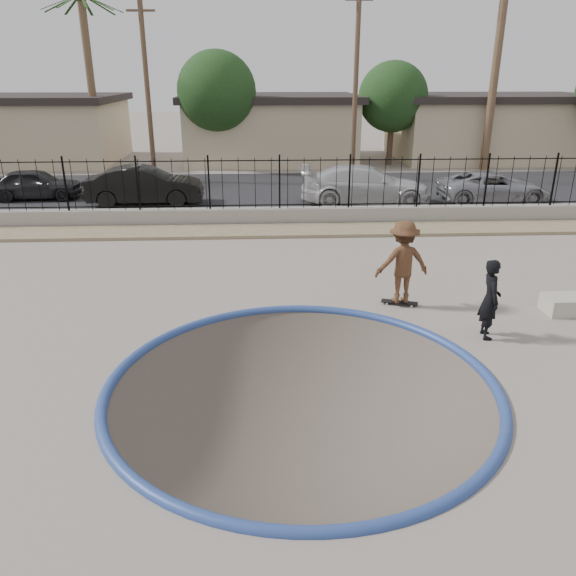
% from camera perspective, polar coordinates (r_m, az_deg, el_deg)
% --- Properties ---
extents(ground, '(120.00, 120.00, 2.20)m').
position_cam_1_polar(ground, '(22.55, -0.97, 4.89)').
color(ground, gray).
rests_on(ground, ground).
extents(bowl_pit, '(6.84, 6.84, 1.80)m').
position_cam_1_polar(bowl_pit, '(10.12, 1.43, -9.91)').
color(bowl_pit, '#4A4039').
rests_on(bowl_pit, ground).
extents(coping_ring, '(7.04, 7.04, 0.20)m').
position_cam_1_polar(coping_ring, '(10.12, 1.43, -9.91)').
color(coping_ring, navy).
rests_on(coping_ring, ground).
extents(rock_strip, '(42.00, 1.60, 0.11)m').
position_cam_1_polar(rock_strip, '(19.55, -0.73, 5.84)').
color(rock_strip, tan).
rests_on(rock_strip, ground).
extents(retaining_wall, '(42.00, 0.45, 0.60)m').
position_cam_1_polar(retaining_wall, '(20.55, -0.84, 7.31)').
color(retaining_wall, gray).
rests_on(retaining_wall, ground).
extents(fence, '(40.00, 0.04, 1.80)m').
position_cam_1_polar(fence, '(20.29, -0.86, 10.60)').
color(fence, black).
rests_on(fence, retaining_wall).
extents(street, '(90.00, 8.00, 0.04)m').
position_cam_1_polar(street, '(27.15, -1.34, 10.11)').
color(street, black).
rests_on(street, ground).
extents(house_west, '(11.60, 8.60, 3.90)m').
position_cam_1_polar(house_west, '(39.01, -25.18, 14.48)').
color(house_west, '#C3B18B').
rests_on(house_west, ground).
extents(house_center, '(10.60, 8.60, 3.90)m').
position_cam_1_polar(house_center, '(36.29, -1.78, 16.03)').
color(house_center, '#C3B18B').
rests_on(house_center, ground).
extents(house_east, '(12.60, 8.60, 3.90)m').
position_cam_1_polar(house_east, '(39.14, 19.97, 15.20)').
color(house_east, '#C3B18B').
rests_on(house_east, ground).
extents(palm_mid, '(2.30, 2.30, 9.30)m').
position_cam_1_polar(palm_mid, '(34.94, -19.83, 22.44)').
color(palm_mid, brown).
rests_on(palm_mid, ground).
extents(palm_right, '(2.30, 2.30, 10.30)m').
position_cam_1_polar(palm_right, '(34.15, 20.79, 23.47)').
color(palm_right, brown).
rests_on(palm_right, ground).
extents(utility_pole_left, '(1.70, 0.24, 9.00)m').
position_cam_1_polar(utility_pole_left, '(29.14, -14.16, 19.56)').
color(utility_pole_left, '#473323').
rests_on(utility_pole_left, ground).
extents(utility_pole_mid, '(1.70, 0.24, 9.50)m').
position_cam_1_polar(utility_pole_mid, '(29.02, 6.92, 20.50)').
color(utility_pole_mid, '#473323').
rests_on(utility_pole_mid, ground).
extents(street_tree_left, '(4.32, 4.32, 6.36)m').
position_cam_1_polar(street_tree_left, '(32.74, -7.27, 19.20)').
color(street_tree_left, '#473323').
rests_on(street_tree_left, ground).
extents(street_tree_mid, '(3.96, 3.96, 5.83)m').
position_cam_1_polar(street_tree_mid, '(34.53, 10.61, 18.54)').
color(street_tree_mid, '#473323').
rests_on(street_tree_mid, ground).
extents(skater, '(1.34, 0.86, 1.96)m').
position_cam_1_polar(skater, '(13.35, 11.53, 2.21)').
color(skater, brown).
rests_on(skater, ground).
extents(skateboard, '(0.89, 0.47, 0.07)m').
position_cam_1_polar(skateboard, '(13.67, 11.26, -1.43)').
color(skateboard, black).
rests_on(skateboard, ground).
extents(videographer, '(0.46, 0.66, 1.70)m').
position_cam_1_polar(videographer, '(12.24, 19.85, -1.07)').
color(videographer, black).
rests_on(videographer, ground).
extents(car_a, '(3.90, 1.76, 1.30)m').
position_cam_1_polar(car_a, '(26.87, -24.28, 9.62)').
color(car_a, black).
rests_on(car_a, street).
extents(car_b, '(4.78, 1.81, 1.56)m').
position_cam_1_polar(car_b, '(24.24, -14.35, 10.05)').
color(car_b, black).
rests_on(car_b, street).
extents(car_c, '(5.51, 2.58, 1.55)m').
position_cam_1_polar(car_c, '(23.86, 7.89, 10.32)').
color(car_c, '#BBBBBE').
rests_on(car_c, street).
extents(car_d, '(4.60, 2.14, 1.28)m').
position_cam_1_polar(car_d, '(25.44, 20.16, 9.60)').
color(car_d, gray).
rests_on(car_d, street).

